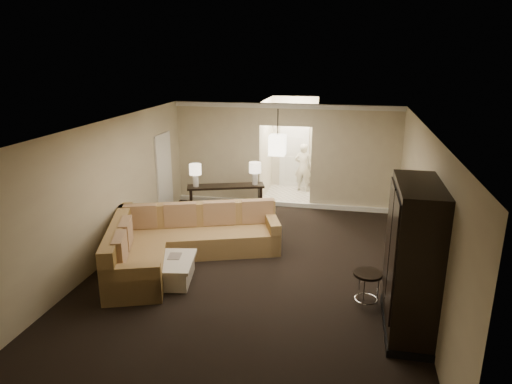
% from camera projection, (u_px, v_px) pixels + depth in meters
% --- Properties ---
extents(ground, '(8.00, 8.00, 0.00)m').
position_uv_depth(ground, '(254.00, 270.00, 8.88)').
color(ground, black).
rests_on(ground, ground).
extents(wall_back, '(6.00, 0.04, 2.80)m').
position_uv_depth(wall_back, '(285.00, 156.00, 12.21)').
color(wall_back, beige).
rests_on(wall_back, ground).
extents(wall_front, '(6.00, 0.04, 2.80)m').
position_uv_depth(wall_front, '(173.00, 319.00, 4.73)').
color(wall_front, beige).
rests_on(wall_front, ground).
extents(wall_left, '(0.04, 8.00, 2.80)m').
position_uv_depth(wall_left, '(106.00, 192.00, 9.06)').
color(wall_left, beige).
rests_on(wall_left, ground).
extents(wall_right, '(0.04, 8.00, 2.80)m').
position_uv_depth(wall_right, '(423.00, 213.00, 7.88)').
color(wall_right, beige).
rests_on(wall_right, ground).
extents(ceiling, '(6.00, 8.00, 0.02)m').
position_uv_depth(ceiling, '(254.00, 126.00, 8.06)').
color(ceiling, silver).
rests_on(ceiling, wall_back).
extents(crown_molding, '(6.00, 0.10, 0.12)m').
position_uv_depth(crown_molding, '(286.00, 106.00, 11.78)').
color(crown_molding, white).
rests_on(crown_molding, wall_back).
extents(baseboard, '(6.00, 0.10, 0.12)m').
position_uv_depth(baseboard, '(284.00, 204.00, 12.56)').
color(baseboard, white).
rests_on(baseboard, ground).
extents(side_door, '(0.05, 0.90, 2.10)m').
position_uv_depth(side_door, '(164.00, 174.00, 11.78)').
color(side_door, white).
rests_on(side_door, ground).
extents(foyer, '(1.44, 2.02, 2.80)m').
position_uv_depth(foyer, '(292.00, 150.00, 13.50)').
color(foyer, white).
rests_on(foyer, ground).
extents(sectional_sofa, '(3.50, 3.51, 1.00)m').
position_uv_depth(sectional_sofa, '(180.00, 242.00, 9.19)').
color(sectional_sofa, brown).
rests_on(sectional_sofa, ground).
extents(coffee_table, '(1.21, 1.21, 0.44)m').
position_uv_depth(coffee_table, '(165.00, 270.00, 8.41)').
color(coffee_table, silver).
rests_on(coffee_table, ground).
extents(console_table, '(2.02, 1.06, 0.76)m').
position_uv_depth(console_table, '(226.00, 197.00, 11.88)').
color(console_table, black).
rests_on(console_table, ground).
extents(armoire, '(0.69, 1.61, 2.31)m').
position_uv_depth(armoire, '(412.00, 262.00, 6.69)').
color(armoire, black).
rests_on(armoire, ground).
extents(drink_table, '(0.47, 0.47, 0.59)m').
position_uv_depth(drink_table, '(367.00, 282.00, 7.53)').
color(drink_table, black).
rests_on(drink_table, ground).
extents(table_lamp_left, '(0.31, 0.31, 0.58)m').
position_uv_depth(table_lamp_left, '(195.00, 172.00, 11.59)').
color(table_lamp_left, silver).
rests_on(table_lamp_left, console_table).
extents(table_lamp_right, '(0.31, 0.31, 0.58)m').
position_uv_depth(table_lamp_right, '(255.00, 170.00, 11.77)').
color(table_lamp_right, silver).
rests_on(table_lamp_right, console_table).
extents(pendant_light, '(0.38, 0.38, 1.09)m').
position_uv_depth(pendant_light, '(277.00, 145.00, 10.84)').
color(pendant_light, black).
rests_on(pendant_light, ceiling).
extents(person, '(0.64, 0.48, 1.62)m').
position_uv_depth(person, '(303.00, 165.00, 13.75)').
color(person, beige).
rests_on(person, ground).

